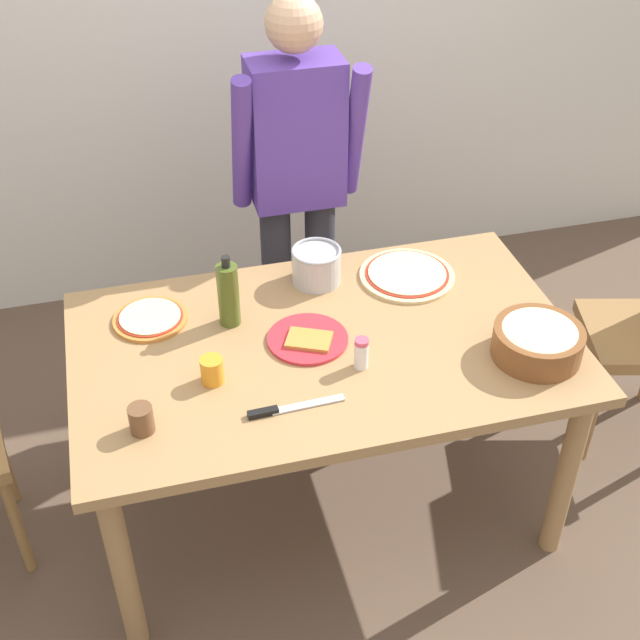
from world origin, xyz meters
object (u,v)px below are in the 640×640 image
Objects in this scene: dining_table at (324,363)px; steel_pot at (316,265)px; olive_oil_bottle at (228,294)px; chef_knife at (284,409)px; person_cook at (297,179)px; salt_shaker at (361,353)px; plate_with_slice at (308,339)px; pizza_raw_on_board at (407,275)px; pizza_cooked_on_tray at (150,318)px; cup_orange at (212,370)px; popcorn_bowl at (538,340)px; cup_small_brown at (141,419)px.

steel_pot is (0.06, 0.33, 0.16)m from dining_table.
olive_oil_bottle is 0.47m from chef_knife.
person_cook is 0.91m from salt_shaker.
plate_with_slice is at bearing 63.90° from chef_knife.
olive_oil_bottle is (-0.65, -0.10, 0.10)m from pizza_raw_on_board.
pizza_cooked_on_tray is at bearing 163.43° from olive_oil_bottle.
person_cook is 19.06× the size of cup_orange.
steel_pot is 0.60× the size of chef_knife.
salt_shaker is (0.35, -0.32, -0.06)m from olive_oil_bottle.
olive_oil_bottle is at bearing -16.57° from pizza_cooked_on_tray.
cup_orange is at bearing -110.29° from olive_oil_bottle.
person_cook reaches higher than cup_orange.
olive_oil_bottle is (0.25, -0.08, 0.10)m from pizza_cooked_on_tray.
plate_with_slice is at bearing 159.75° from popcorn_bowl.
popcorn_bowl is 1.00m from cup_orange.
olive_oil_bottle is at bearing 52.95° from cup_small_brown.
pizza_raw_on_board is at bearing 36.29° from dining_table.
pizza_cooked_on_tray is at bearing -140.92° from person_cook.
popcorn_bowl reaches higher than pizza_cooked_on_tray.
steel_pot is at bearing 67.44° from chef_knife.
plate_with_slice is at bearing -109.12° from steel_pot.
steel_pot is at bearing -94.64° from person_cook.
dining_table is 18.82× the size of cup_small_brown.
popcorn_bowl is 0.96× the size of chef_knife.
steel_pot reaches higher than cup_small_brown.
plate_with_slice is (-0.43, -0.26, -0.00)m from pizza_raw_on_board.
popcorn_bowl is at bearing 1.04° from cup_small_brown.
pizza_raw_on_board is at bearing -59.57° from person_cook.
plate_with_slice is at bearing 128.08° from salt_shaker.
salt_shaker is (0.13, -0.16, 0.04)m from plate_with_slice.
salt_shaker is at bearing -91.10° from person_cook.
cup_small_brown is (-0.32, -0.43, -0.07)m from olive_oil_bottle.
chef_knife is at bearing -80.24° from olive_oil_bottle.
cup_small_brown reaches higher than chef_knife.
steel_pot is at bearing 44.91° from cup_orange.
plate_with_slice is 0.89× the size of chef_knife.
olive_oil_bottle is 3.01× the size of cup_orange.
person_cook is 0.82m from pizza_cooked_on_tray.
popcorn_bowl is 1.61× the size of steel_pot.
chef_knife is (-0.25, -0.61, -0.06)m from steel_pot.
pizza_cooked_on_tray is 0.94× the size of plate_with_slice.
popcorn_bowl reaches higher than cup_small_brown.
plate_with_slice is at bearing -148.53° from pizza_raw_on_board.
steel_pot reaches higher than pizza_raw_on_board.
chef_knife is at bearing -45.02° from cup_orange.
plate_with_slice is 0.33m from chef_knife.
person_cook is 5.57× the size of chef_knife.
salt_shaker is at bearing -51.92° from plate_with_slice.
dining_table is at bearing -25.67° from pizza_cooked_on_tray.
pizza_raw_on_board is (0.38, 0.28, 0.10)m from dining_table.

